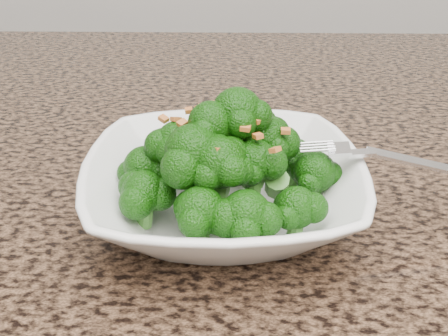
# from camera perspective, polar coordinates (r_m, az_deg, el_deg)

# --- Properties ---
(granite_counter) EXTENTS (1.64, 1.04, 0.03)m
(granite_counter) POSITION_cam_1_polar(r_m,az_deg,el_deg) (0.60, -1.28, -0.22)
(granite_counter) COLOR brown
(granite_counter) RESTS_ON cabinet
(bowl) EXTENTS (0.25, 0.25, 0.06)m
(bowl) POSITION_cam_1_polar(r_m,az_deg,el_deg) (0.48, 0.00, -2.24)
(bowl) COLOR white
(bowl) RESTS_ON granite_counter
(broccoli_pile) EXTENTS (0.21, 0.21, 0.08)m
(broccoli_pile) POSITION_cam_1_polar(r_m,az_deg,el_deg) (0.45, 0.00, 5.24)
(broccoli_pile) COLOR #134C08
(broccoli_pile) RESTS_ON bowl
(garlic_topping) EXTENTS (0.12, 0.12, 0.01)m
(garlic_topping) POSITION_cam_1_polar(r_m,az_deg,el_deg) (0.43, 0.00, 10.32)
(garlic_topping) COLOR orange
(garlic_topping) RESTS_ON broccoli_pile
(fork) EXTENTS (0.18, 0.04, 0.01)m
(fork) POSITION_cam_1_polar(r_m,az_deg,el_deg) (0.48, 14.30, 1.46)
(fork) COLOR silver
(fork) RESTS_ON bowl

